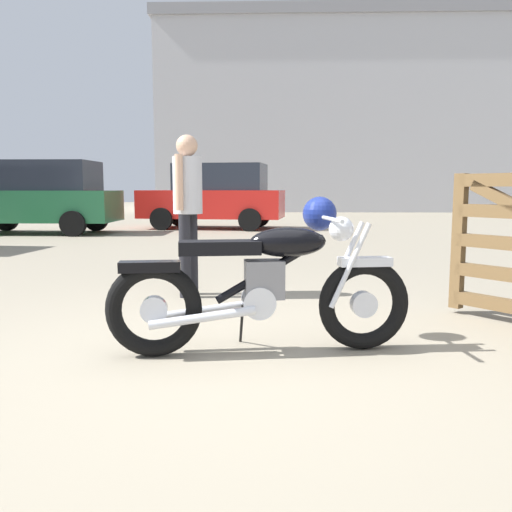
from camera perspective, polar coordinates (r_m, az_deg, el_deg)
The scene contains 6 objects.
ground_plane at distance 3.60m, azimuth -1.82°, elevation -10.98°, with size 80.00×80.00×0.00m, color gray.
vintage_motorcycle at distance 3.68m, azimuth 1.35°, elevation -2.68°, with size 2.08×0.73×1.07m.
bystander at distance 5.60m, azimuth -7.24°, elevation 6.09°, with size 0.30×0.44×1.66m.
pale_sedan_back at distance 14.38m, azimuth -21.93°, elevation 5.88°, with size 3.99×2.00×1.78m.
red_hatchback_near at distance 15.05m, azimuth -4.35°, elevation 6.41°, with size 4.13×2.34×1.78m.
industrial_building at distance 30.41m, azimuth 7.36°, elevation 13.85°, with size 17.50×11.28×9.31m.
Camera 1 is at (0.02, -3.42, 1.12)m, focal length 37.78 mm.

